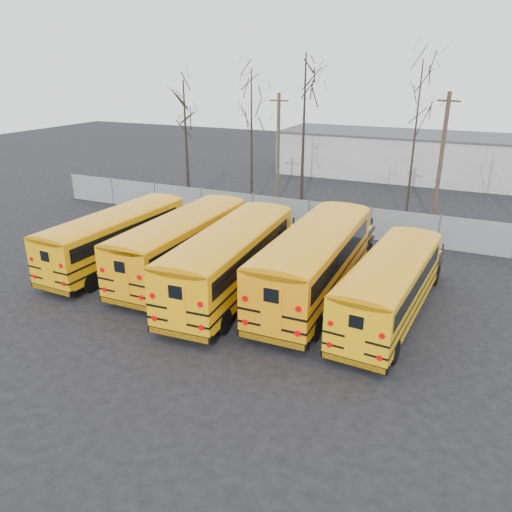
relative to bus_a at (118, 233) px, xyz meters
The scene contains 14 objects.
ground 7.76m from the bus_a, 16.46° to the right, with size 120.00×120.00×0.00m, color black.
fence 12.26m from the bus_a, 53.70° to the left, with size 40.00×0.04×2.00m, color gray.
distant_building 31.26m from the bus_a, 72.80° to the left, with size 22.00×8.00×4.00m, color beige.
bus_a is the anchor object (origin of this frame).
bus_b 3.85m from the bus_a, ahead, with size 2.71×11.33×3.16m.
bus_c 7.20m from the bus_a, ahead, with size 3.42×11.89×3.29m.
bus_d 10.80m from the bus_a, ahead, with size 3.00×12.19×3.40m.
bus_e 14.33m from the bus_a, ahead, with size 3.12×10.60×2.93m.
utility_pole_left 16.02m from the bus_a, 80.29° to the left, with size 1.46×0.26×8.22m.
utility_pole_right 20.93m from the bus_a, 45.95° to the left, with size 1.46×0.65×8.58m.
tree_0 12.77m from the bus_a, 104.96° to the left, with size 0.26×0.26×9.15m, color black.
tree_1 14.19m from the bus_a, 84.56° to the left, with size 0.26×0.26×9.91m, color black.
tree_2 16.23m from the bus_a, 72.08° to the left, with size 0.26×0.26×10.92m, color black.
tree_3 18.31m from the bus_a, 43.93° to the left, with size 0.26×0.26×10.43m, color black.
Camera 1 is at (9.94, -17.57, 10.08)m, focal length 35.00 mm.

